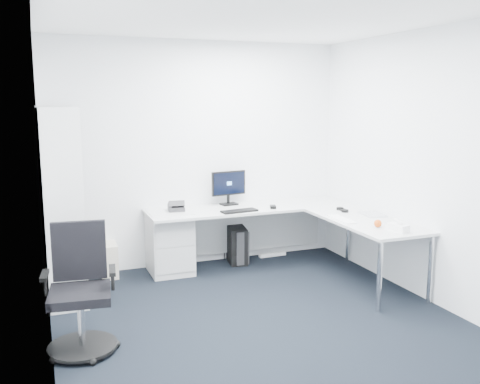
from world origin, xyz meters
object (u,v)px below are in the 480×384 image
object	(u,v)px
l_desk	(261,243)
laptop	(373,205)
bookshelf	(61,204)
monitor	(229,188)
task_chair	(80,291)

from	to	relation	value
l_desk	laptop	distance (m)	1.34
bookshelf	laptop	world-z (taller)	bookshelf
bookshelf	monitor	distance (m)	2.04
laptop	task_chair	bearing A→B (deg)	-159.79
task_chair	monitor	bearing A→B (deg)	50.55
task_chair	monitor	world-z (taller)	monitor
l_desk	laptop	world-z (taller)	laptop
l_desk	monitor	size ratio (longest dim) A/B	5.58
monitor	laptop	world-z (taller)	monitor
monitor	laptop	xyz separation A→B (m)	(1.31, -1.12, -0.10)
laptop	l_desk	bearing A→B (deg)	160.25
bookshelf	task_chair	bearing A→B (deg)	-87.74
l_desk	task_chair	distance (m)	2.49
monitor	bookshelf	bearing A→B (deg)	-173.64
l_desk	task_chair	world-z (taller)	task_chair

